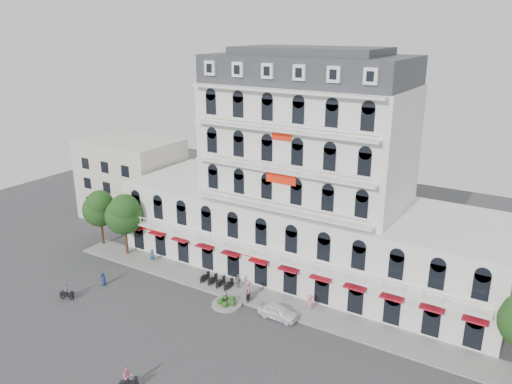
% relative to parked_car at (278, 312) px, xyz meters
% --- Properties ---
extents(ground, '(120.00, 120.00, 0.00)m').
position_rel_parked_car_xyz_m(ground, '(-2.77, -6.68, -0.71)').
color(ground, '#38383A').
rests_on(ground, ground).
extents(sidewalk, '(53.00, 4.00, 0.16)m').
position_rel_parked_car_xyz_m(sidewalk, '(-2.77, 2.32, -0.63)').
color(sidewalk, gray).
rests_on(sidewalk, ground).
extents(main_building, '(45.00, 15.00, 25.80)m').
position_rel_parked_car_xyz_m(main_building, '(-2.77, 11.32, 9.25)').
color(main_building, silver).
rests_on(main_building, ground).
extents(flank_building_west, '(14.00, 10.00, 12.00)m').
position_rel_parked_car_xyz_m(flank_building_west, '(-32.77, 13.32, 5.29)').
color(flank_building_west, beige).
rests_on(flank_building_west, ground).
extents(traffic_island, '(3.20, 3.20, 1.60)m').
position_rel_parked_car_xyz_m(traffic_island, '(-5.77, -0.67, -0.45)').
color(traffic_island, gray).
rests_on(traffic_island, ground).
extents(parked_scooter_row, '(4.40, 1.80, 1.10)m').
position_rel_parked_car_xyz_m(parked_scooter_row, '(-9.12, 2.12, -0.71)').
color(parked_scooter_row, black).
rests_on(parked_scooter_row, ground).
extents(tree_west_outer, '(4.50, 4.48, 7.76)m').
position_rel_parked_car_xyz_m(tree_west_outer, '(-28.72, 3.30, 4.64)').
color(tree_west_outer, '#382314').
rests_on(tree_west_outer, ground).
extents(tree_west_inner, '(4.76, 4.76, 8.25)m').
position_rel_parked_car_xyz_m(tree_west_inner, '(-23.72, 2.80, 4.97)').
color(tree_west_inner, '#382314').
rests_on(tree_west_inner, ground).
extents(parked_car, '(4.17, 1.68, 1.42)m').
position_rel_parked_car_xyz_m(parked_car, '(0.00, 0.00, 0.00)').
color(parked_car, white).
rests_on(parked_car, ground).
extents(rider_west, '(1.65, 0.81, 1.93)m').
position_rel_parked_car_xyz_m(rider_west, '(-21.06, -8.70, 0.11)').
color(rider_west, black).
rests_on(rider_west, ground).
extents(rider_southwest, '(1.21, 1.41, 2.06)m').
position_rel_parked_car_xyz_m(rider_southwest, '(-5.19, -15.42, 0.32)').
color(rider_southwest, black).
rests_on(rider_southwest, ground).
extents(rider_center, '(1.18, 1.53, 2.30)m').
position_rel_parked_car_xyz_m(rider_center, '(-4.41, 1.34, 0.51)').
color(rider_center, black).
rests_on(rider_center, ground).
extents(pedestrian_left, '(0.91, 0.81, 1.56)m').
position_rel_parked_car_xyz_m(pedestrian_left, '(-20.08, -4.50, 0.07)').
color(pedestrian_left, navy).
rests_on(pedestrian_left, ground).
extents(pedestrian_mid, '(1.07, 0.48, 1.80)m').
position_rel_parked_car_xyz_m(pedestrian_mid, '(-6.64, 2.82, 0.19)').
color(pedestrian_mid, slate).
rests_on(pedestrian_mid, ground).
extents(pedestrian_right, '(1.36, 1.31, 1.86)m').
position_rel_parked_car_xyz_m(pedestrian_right, '(2.13, 2.82, 0.22)').
color(pedestrian_right, pink).
rests_on(pedestrian_right, ground).
extents(pedestrian_far, '(0.73, 0.69, 1.68)m').
position_rel_parked_car_xyz_m(pedestrian_far, '(-19.44, 2.82, 0.13)').
color(pedestrian_far, '#275177').
rests_on(pedestrian_far, ground).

